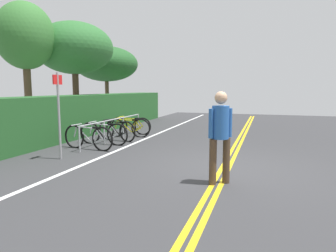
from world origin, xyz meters
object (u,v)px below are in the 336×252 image
Objects in this scene: pedestrian at (220,131)px; sign_post_near at (59,108)px; tree_far_right at (74,49)px; bicycle_1 at (104,134)px; bike_rack at (114,124)px; bicycle_2 at (117,130)px; tree_mid at (25,37)px; bicycle_0 at (88,137)px; tree_extra at (106,64)px; bicycle_4 at (131,126)px; bicycle_3 at (128,128)px.

sign_post_near is (0.75, 4.21, 0.31)m from pedestrian.
tree_far_right reaches higher than pedestrian.
pedestrian is at bearing -124.75° from bicycle_1.
tree_far_right is at bearing 55.66° from bike_rack.
tree_mid is at bearing 91.91° from bicycle_2.
bicycle_0 is 4.77m from pedestrian.
tree_mid is at bearing 160.84° from tree_far_right.
bike_rack is at bearing 2.32° from bicycle_1.
bicycle_0 is at bearing -113.67° from tree_mid.
tree_extra is (3.83, 0.63, -0.36)m from tree_far_right.
tree_far_right reaches higher than tree_extra.
bicycle_4 is 6.84m from pedestrian.
tree_mid is (3.65, 7.83, 2.69)m from pedestrian.
sign_post_near reaches higher than pedestrian.
sign_post_near is (-2.15, 0.01, 0.98)m from bicycle_1.
bicycle_3 is 0.75m from bicycle_4.
tree_mid is (-0.12, 3.66, 3.36)m from bicycle_2.
sign_post_near is at bearing -178.57° from bicycle_4.
bicycle_4 is at bearing 39.37° from pedestrian.
bike_rack is 0.88m from bicycle_3.
bicycle_3 is at bearing -8.24° from bike_rack.
bicycle_3 is (2.47, -0.13, -0.01)m from bicycle_0.
tree_mid is (0.74, 3.64, 3.36)m from bicycle_1.
bicycle_3 is 0.41× the size of tree_extra.
bicycle_1 reaches higher than bicycle_3.
bicycle_2 is 0.76× the size of sign_post_near.
tree_far_right is at bearing 30.67° from sign_post_near.
bike_rack is 2.50× the size of bicycle_2.
tree_extra is at bearing 39.03° from bicycle_4.
tree_far_right reaches higher than bicycle_1.
bicycle_3 reaches higher than bicycle_4.
tree_mid reaches higher than bicycle_4.
tree_extra reaches higher than bicycle_3.
pedestrian is at bearing -140.63° from bicycle_4.
pedestrian is 9.45m from tree_far_right.
sign_post_near is 5.22m from tree_mid.
bike_rack is 0.84× the size of tree_mid.
tree_extra reaches higher than pedestrian.
tree_far_right reaches higher than sign_post_near.
bicycle_0 is at bearing -141.27° from tree_far_right.
bicycle_1 is 2.36m from bicycle_4.
bicycle_4 is 0.42× the size of tree_extra.
bicycle_1 is (0.83, -0.04, 0.00)m from bicycle_0.
bike_rack is 0.91× the size of tree_far_right.
pedestrian is (-3.70, -4.23, 0.46)m from bike_rack.
sign_post_near is (-4.51, -0.11, 1.00)m from bicycle_4.
bicycle_1 is 1.64m from bicycle_3.
tree_mid is 1.21× the size of tree_extra.
tree_mid is at bearing 64.99° from pedestrian.
tree_far_right is (5.68, 7.13, 2.49)m from pedestrian.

